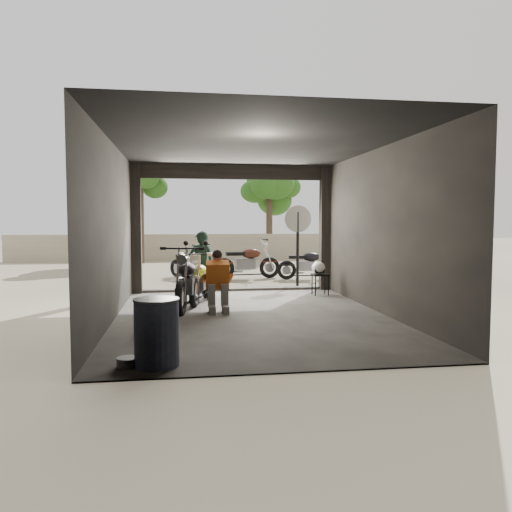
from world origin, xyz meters
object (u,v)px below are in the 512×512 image
object	(u,v)px
outside_bike_b	(247,259)
mechanic	(218,283)
rider	(202,266)
sign_post	(298,232)
oil_drum	(157,334)
main_bike	(201,277)
stool	(320,277)
helmet	(318,268)
outside_bike_c	(308,262)
outside_bike_a	(191,261)
left_bike	(188,278)

from	to	relation	value
outside_bike_b	mechanic	bearing A→B (deg)	160.08
rider	sign_post	xyz separation A→B (m)	(2.72, 2.18, 0.70)
mechanic	oil_drum	distance (m)	3.72
main_bike	stool	distance (m)	2.95
outside_bike_b	helmet	world-z (taller)	outside_bike_b
outside_bike_c	mechanic	world-z (taller)	mechanic
outside_bike_b	oil_drum	bearing A→B (deg)	159.05
oil_drum	outside_bike_a	bearing A→B (deg)	86.45
helmet	mechanic	bearing A→B (deg)	-139.59
mechanic	helmet	xyz separation A→B (m)	(2.55, 1.90, 0.08)
left_bike	outside_bike_c	xyz separation A→B (m)	(3.70, 4.71, -0.10)
left_bike	oil_drum	bearing A→B (deg)	-85.53
stool	helmet	world-z (taller)	helmet
main_bike	rider	bearing A→B (deg)	96.15
outside_bike_b	outside_bike_c	distance (m)	1.87
main_bike	sign_post	xyz separation A→B (m)	(2.75, 2.45, 0.91)
left_bike	rider	bearing A→B (deg)	83.63
main_bike	rider	size ratio (longest dim) A/B	1.09
outside_bike_c	sign_post	world-z (taller)	sign_post
rider	outside_bike_b	bearing A→B (deg)	-112.08
main_bike	helmet	distance (m)	2.93
left_bike	outside_bike_a	size ratio (longest dim) A/B	1.18
outside_bike_a	sign_post	xyz separation A→B (m)	(2.88, -2.19, 0.93)
main_bike	sign_post	size ratio (longest dim) A/B	0.77
rider	oil_drum	size ratio (longest dim) A/B	1.86
rider	mechanic	size ratio (longest dim) A/B	1.33
outside_bike_b	helmet	size ratio (longest dim) A/B	5.56
main_bike	rider	xyz separation A→B (m)	(0.03, 0.26, 0.21)
main_bike	outside_bike_a	world-z (taller)	main_bike
outside_bike_c	left_bike	bearing A→B (deg)	147.01
helmet	rider	bearing A→B (deg)	-167.71
left_bike	main_bike	bearing A→B (deg)	80.56
stool	main_bike	bearing A→B (deg)	-167.63
outside_bike_c	stool	xyz separation A→B (m)	(-0.53, -3.30, -0.10)
stool	sign_post	xyz separation A→B (m)	(-0.13, 1.82, 1.03)
rider	oil_drum	xyz separation A→B (m)	(-0.75, -5.06, -0.36)
stool	helmet	bearing A→B (deg)	123.78
outside_bike_a	rider	xyz separation A→B (m)	(0.16, -4.38, 0.23)
outside_bike_a	mechanic	size ratio (longest dim) A/B	1.38
left_bike	sign_post	bearing A→B (deg)	57.32
outside_bike_a	outside_bike_b	distance (m)	1.75
outside_bike_c	helmet	world-z (taller)	outside_bike_c
main_bike	helmet	bearing A→B (deg)	26.90
outside_bike_a	helmet	distance (m)	4.96
rider	sign_post	world-z (taller)	sign_post
main_bike	outside_bike_b	xyz separation A→B (m)	(1.60, 4.35, 0.05)
helmet	oil_drum	xyz separation A→B (m)	(-3.57, -5.48, -0.25)
rider	helmet	xyz separation A→B (m)	(2.82, 0.42, -0.11)
main_bike	left_bike	size ratio (longest dim) A/B	0.89
rider	mechanic	bearing A→B (deg)	98.89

